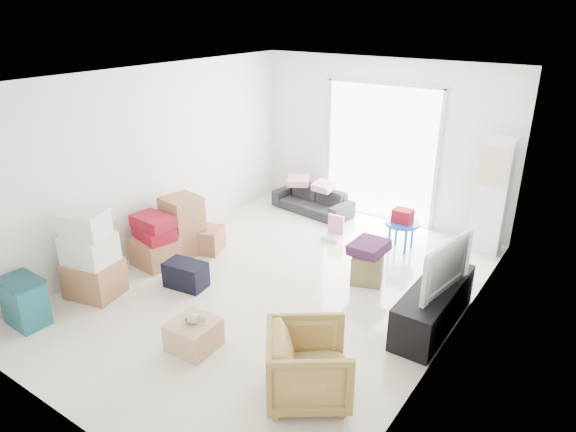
% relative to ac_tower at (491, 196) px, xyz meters
% --- Properties ---
extents(room_shell, '(4.98, 6.48, 3.18)m').
position_rel_ac_tower_xyz_m(room_shell, '(-1.95, -2.65, 0.48)').
color(room_shell, silver).
rests_on(room_shell, ground).
extents(sliding_door, '(2.10, 0.04, 2.33)m').
position_rel_ac_tower_xyz_m(sliding_door, '(-1.95, 0.33, 0.37)').
color(sliding_door, white).
rests_on(sliding_door, room_shell).
extents(ac_tower, '(0.45, 0.30, 1.75)m').
position_rel_ac_tower_xyz_m(ac_tower, '(0.00, 0.00, 0.00)').
color(ac_tower, white).
rests_on(ac_tower, room_shell).
extents(tv_console, '(0.46, 1.53, 0.51)m').
position_rel_ac_tower_xyz_m(tv_console, '(0.05, -2.35, -0.62)').
color(tv_console, black).
rests_on(tv_console, room_shell).
extents(television, '(0.74, 1.11, 0.13)m').
position_rel_ac_tower_xyz_m(television, '(0.05, -2.35, -0.30)').
color(television, black).
rests_on(television, tv_console).
extents(sofa, '(1.53, 0.63, 0.58)m').
position_rel_ac_tower_xyz_m(sofa, '(-2.98, -0.15, -0.58)').
color(sofa, '#222226').
rests_on(sofa, room_shell).
extents(pillow_left, '(0.48, 0.45, 0.12)m').
position_rel_ac_tower_xyz_m(pillow_left, '(-3.30, -0.13, -0.23)').
color(pillow_left, '#BD8A94').
rests_on(pillow_left, sofa).
extents(pillow_right, '(0.40, 0.33, 0.13)m').
position_rel_ac_tower_xyz_m(pillow_right, '(-2.76, -0.13, -0.23)').
color(pillow_right, '#BD8A94').
rests_on(pillow_right, sofa).
extents(armchair, '(1.02, 1.03, 0.78)m').
position_rel_ac_tower_xyz_m(armchair, '(-0.50, -4.16, -0.48)').
color(armchair, tan).
rests_on(armchair, room_shell).
extents(storage_bins, '(0.52, 0.37, 0.59)m').
position_rel_ac_tower_xyz_m(storage_bins, '(-3.85, -5.01, -0.58)').
color(storage_bins, '#155763').
rests_on(storage_bins, room_shell).
extents(box_stack_a, '(0.73, 0.66, 1.15)m').
position_rel_ac_tower_xyz_m(box_stack_a, '(-3.75, -4.15, -0.36)').
color(box_stack_a, '#915E41').
rests_on(box_stack_a, room_shell).
extents(box_stack_b, '(0.68, 0.60, 0.74)m').
position_rel_ac_tower_xyz_m(box_stack_b, '(-3.75, -3.12, -0.53)').
color(box_stack_b, '#915E41').
rests_on(box_stack_b, room_shell).
extents(box_stack_c, '(0.70, 0.64, 0.87)m').
position_rel_ac_tower_xyz_m(box_stack_c, '(-3.72, -2.60, -0.45)').
color(box_stack_c, '#915E41').
rests_on(box_stack_c, room_shell).
extents(loose_box, '(0.56, 0.56, 0.37)m').
position_rel_ac_tower_xyz_m(loose_box, '(-3.45, -2.39, -0.69)').
color(loose_box, '#915E41').
rests_on(loose_box, room_shell).
extents(duffel_bag, '(0.58, 0.40, 0.35)m').
position_rel_ac_tower_xyz_m(duffel_bag, '(-2.94, -3.34, -0.70)').
color(duffel_bag, black).
rests_on(duffel_bag, room_shell).
extents(ottoman, '(0.51, 0.51, 0.40)m').
position_rel_ac_tower_xyz_m(ottoman, '(-1.03, -1.86, -0.67)').
color(ottoman, olive).
rests_on(ottoman, room_shell).
extents(blanket, '(0.49, 0.49, 0.14)m').
position_rel_ac_tower_xyz_m(blanket, '(-1.03, -1.86, -0.40)').
color(blanket, '#451E4C').
rests_on(blanket, ottoman).
extents(kids_table, '(0.52, 0.52, 0.65)m').
position_rel_ac_tower_xyz_m(kids_table, '(-1.06, -0.68, -0.41)').
color(kids_table, blue).
rests_on(kids_table, room_shell).
extents(toy_walker, '(0.30, 0.27, 0.38)m').
position_rel_ac_tower_xyz_m(toy_walker, '(-2.08, -0.94, -0.77)').
color(toy_walker, silver).
rests_on(toy_walker, room_shell).
extents(wood_crate, '(0.50, 0.50, 0.32)m').
position_rel_ac_tower_xyz_m(wood_crate, '(-1.93, -4.23, -0.72)').
color(wood_crate, tan).
rests_on(wood_crate, room_shell).
extents(plush_bunny, '(0.25, 0.15, 0.13)m').
position_rel_ac_tower_xyz_m(plush_bunny, '(-1.90, -4.23, -0.50)').
color(plush_bunny, '#B2ADA8').
rests_on(plush_bunny, wood_crate).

